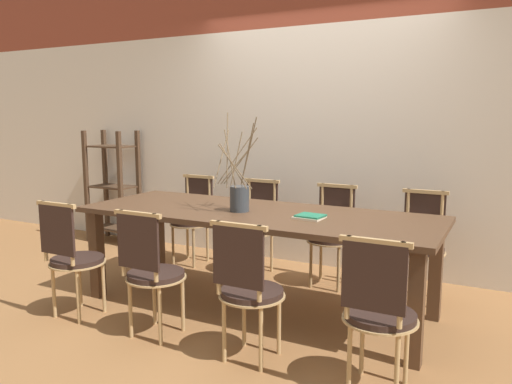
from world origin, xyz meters
The scene contains 14 objects.
ground_plane centered at (0.00, 0.00, 0.00)m, with size 16.00×16.00×0.00m, color olive.
wall_rear centered at (0.00, 1.32, 1.60)m, with size 12.00×0.06×3.20m.
dining_table centered at (0.00, 0.00, 0.68)m, with size 2.75×1.00×0.77m.
chair_near_leftend centered at (-1.11, -0.80, 0.48)m, with size 0.41×0.41×0.89m.
chair_near_left centered at (-0.37, -0.80, 0.48)m, with size 0.41×0.41×0.89m.
chair_near_center centered at (0.36, -0.80, 0.48)m, with size 0.41×0.41×0.89m.
chair_near_right centered at (1.14, -0.80, 0.48)m, with size 0.41×0.41×0.89m.
chair_far_leftend centered at (-1.14, 0.80, 0.48)m, with size 0.41×0.41×0.89m.
chair_far_left centered at (-0.41, 0.80, 0.48)m, with size 0.41×0.41×0.89m.
chair_far_center centered at (0.34, 0.80, 0.48)m, with size 0.41×0.41×0.89m.
chair_far_right centered at (1.10, 0.80, 0.48)m, with size 0.41×0.41×0.89m.
vase_centerpiece centered at (-0.12, -0.05, 0.88)m, with size 0.38×0.39×0.75m.
book_stack centered at (0.46, -0.06, 0.78)m, with size 0.21×0.19×0.03m.
shelving_rack centered at (-2.47, 1.07, 0.65)m, with size 0.57×0.36×1.32m.
Camera 1 is at (1.73, -3.31, 1.49)m, focal length 35.00 mm.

